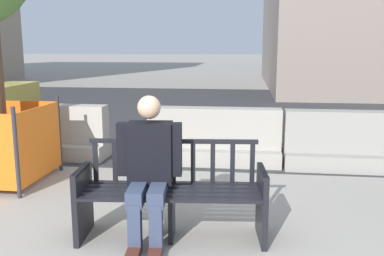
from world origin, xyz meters
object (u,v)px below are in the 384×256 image
street_bench (172,196)px  jersey_barrier_centre (214,141)px  jersey_barrier_right (355,146)px  seated_person (149,166)px  jersey_barrier_left (46,135)px

street_bench → jersey_barrier_centre: (0.19, 2.64, -0.06)m
jersey_barrier_centre → jersey_barrier_right: size_ratio=1.00×
jersey_barrier_centre → jersey_barrier_right: 2.04m
seated_person → jersey_barrier_right: (2.42, 2.63, -0.35)m
street_bench → jersey_barrier_right: street_bench is taller
jersey_barrier_right → jersey_barrier_left: bearing=178.5°
jersey_barrier_left → jersey_barrier_right: same height
seated_person → jersey_barrier_centre: (0.38, 2.72, -0.35)m
seated_person → jersey_barrier_left: 3.62m
street_bench → jersey_barrier_right: (2.23, 2.56, -0.06)m
jersey_barrier_centre → jersey_barrier_left: 2.69m
street_bench → jersey_barrier_centre: size_ratio=0.86×
jersey_barrier_right → seated_person: bearing=-132.6°
seated_person → jersey_barrier_left: seated_person is taller
seated_person → jersey_barrier_right: 3.59m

